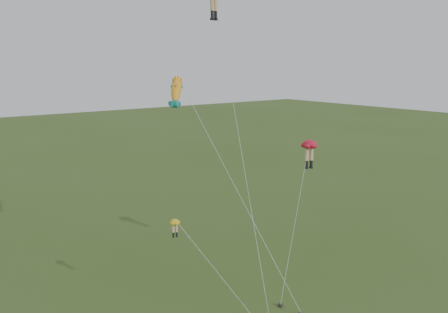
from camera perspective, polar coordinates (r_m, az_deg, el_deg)
ground at (r=39.92m, az=4.68°, el=-17.01°), size 300.00×300.00×0.00m
legs_kite_red_mid at (r=41.56m, az=9.70°, el=0.91°), size 6.09×3.30×12.28m
legs_kite_yellow at (r=35.54m, az=-4.87°, el=-8.52°), size 4.79×5.02×7.75m
fish_kite at (r=40.53m, az=-5.39°, el=7.52°), size 5.29×12.39×17.70m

